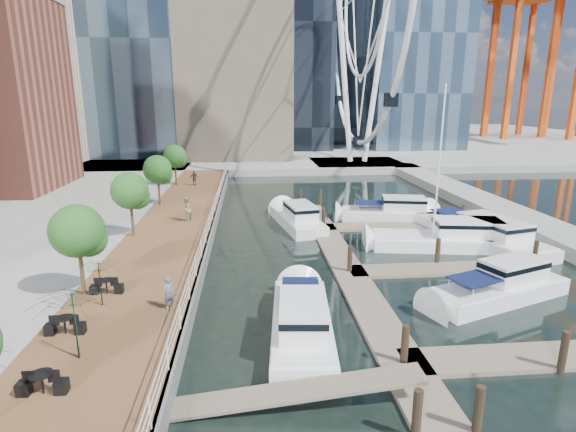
{
  "coord_description": "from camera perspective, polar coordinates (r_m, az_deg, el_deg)",
  "views": [
    {
      "loc": [
        -3.04,
        -17.58,
        10.42
      ],
      "look_at": [
        -0.55,
        11.01,
        3.0
      ],
      "focal_mm": 28.0,
      "sensor_mm": 36.0,
      "label": 1
    }
  ],
  "objects": [
    {
      "name": "street_trees",
      "position": [
        33.24,
        -19.47,
        3.03
      ],
      "size": [
        2.6,
        42.6,
        4.6
      ],
      "color": "#3F2B1C",
      "rests_on": "ground"
    },
    {
      "name": "floating_docks",
      "position": [
        31.29,
        15.96,
        -4.58
      ],
      "size": [
        16.0,
        34.0,
        2.6
      ],
      "color": "#6D6051",
      "rests_on": "ground"
    },
    {
      "name": "moored_yachts",
      "position": [
        33.57,
        17.86,
        -4.31
      ],
      "size": [
        20.04,
        36.35,
        11.5
      ],
      "color": "white",
      "rests_on": "ground"
    },
    {
      "name": "railing",
      "position": [
        33.91,
        -9.97,
        -0.93
      ],
      "size": [
        0.1,
        60.0,
        1.05
      ],
      "primitive_type": null,
      "color": "white",
      "rests_on": "boardwalk"
    },
    {
      "name": "pedestrian_mid",
      "position": [
        36.69,
        -12.79,
        0.84
      ],
      "size": [
        0.98,
        1.13,
        1.97
      ],
      "primitive_type": "imported",
      "rotation": [
        0.0,
        0.0,
        -1.85
      ],
      "color": "gray",
      "rests_on": "boardwalk"
    },
    {
      "name": "port_cranes",
      "position": [
        133.85,
        28.27,
        16.97
      ],
      "size": [
        40.0,
        52.0,
        38.0
      ],
      "color": "#D84C14",
      "rests_on": "ground"
    },
    {
      "name": "pier",
      "position": [
        72.32,
        8.76,
        6.45
      ],
      "size": [
        14.0,
        12.0,
        1.0
      ],
      "primitive_type": "cube",
      "color": "gray",
      "rests_on": "ground"
    },
    {
      "name": "land_far",
      "position": [
        120.03,
        -3.55,
        9.73
      ],
      "size": [
        200.0,
        114.0,
        1.0
      ],
      "primitive_type": "cube",
      "color": "gray",
      "rests_on": "ground"
    },
    {
      "name": "yacht_foreground",
      "position": [
        27.05,
        25.01,
        -9.61
      ],
      "size": [
        9.38,
        5.5,
        2.15
      ],
      "primitive_type": null,
      "rotation": [
        0.0,
        0.0,
        1.93
      ],
      "color": "silver",
      "rests_on": "ground"
    },
    {
      "name": "pedestrian_near",
      "position": [
        21.78,
        -14.85,
        -9.38
      ],
      "size": [
        0.68,
        0.63,
        1.56
      ],
      "primitive_type": "imported",
      "rotation": [
        0.0,
        0.0,
        0.58
      ],
      "color": "#525B6D",
      "rests_on": "boardwalk"
    },
    {
      "name": "boardwalk",
      "position": [
        34.58,
        -14.69,
        -2.66
      ],
      "size": [
        6.0,
        60.0,
        1.0
      ],
      "primitive_type": "cube",
      "color": "brown",
      "rests_on": "ground"
    },
    {
      "name": "cafe_seating",
      "position": [
        18.97,
        -27.7,
        -12.71
      ],
      "size": [
        5.3,
        11.31,
        2.76
      ],
      "color": "#0F3917",
      "rests_on": "ground"
    },
    {
      "name": "cafe_tables",
      "position": [
        19.46,
        -27.5,
        -15.0
      ],
      "size": [
        2.5,
        13.7,
        0.74
      ],
      "color": "black",
      "rests_on": "ground"
    },
    {
      "name": "ground",
      "position": [
        20.66,
        4.35,
        -15.84
      ],
      "size": [
        520.0,
        520.0,
        0.0
      ],
      "primitive_type": "plane",
      "color": "black",
      "rests_on": "ground"
    },
    {
      "name": "pedestrian_far",
      "position": [
        52.24,
        -11.8,
        4.75
      ],
      "size": [
        1.07,
        0.65,
        1.7
      ],
      "primitive_type": "imported",
      "rotation": [
        0.0,
        0.0,
        2.89
      ],
      "color": "#2D3339",
      "rests_on": "boardwalk"
    },
    {
      "name": "seawall",
      "position": [
        34.19,
        -9.73,
        -2.59
      ],
      "size": [
        0.25,
        60.0,
        1.0
      ],
      "primitive_type": "cube",
      "color": "#595954",
      "rests_on": "ground"
    },
    {
      "name": "breakwater",
      "position": [
        45.18,
        25.85,
        0.34
      ],
      "size": [
        4.0,
        60.0,
        1.0
      ],
      "primitive_type": "cube",
      "color": "gray",
      "rests_on": "ground"
    }
  ]
}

